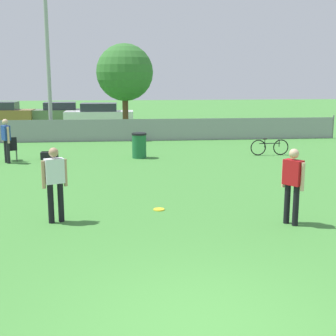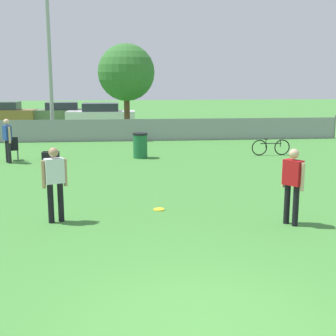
{
  "view_description": "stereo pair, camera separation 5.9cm",
  "coord_description": "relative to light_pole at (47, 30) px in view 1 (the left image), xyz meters",
  "views": [
    {
      "loc": [
        -1.0,
        -5.5,
        3.18
      ],
      "look_at": [
        0.13,
        5.35,
        1.05
      ],
      "focal_mm": 50.0,
      "sensor_mm": 36.0,
      "label": 1
    },
    {
      "loc": [
        -0.94,
        -5.5,
        3.18
      ],
      "look_at": [
        0.13,
        5.35,
        1.05
      ],
      "focal_mm": 50.0,
      "sensor_mm": 36.0,
      "label": 2
    }
  ],
  "objects": [
    {
      "name": "ground_plane",
      "position": [
        4.5,
        -19.01,
        -5.45
      ],
      "size": [
        120.0,
        120.0,
        0.0
      ],
      "primitive_type": "plane",
      "color": "#428438"
    },
    {
      "name": "fence_backline",
      "position": [
        4.5,
        -1.01,
        -4.9
      ],
      "size": [
        20.44,
        0.07,
        1.21
      ],
      "color": "gray",
      "rests_on": "ground_plane"
    },
    {
      "name": "light_pole",
      "position": [
        0.0,
        0.0,
        0.0
      ],
      "size": [
        0.9,
        0.36,
        9.36
      ],
      "color": "#9E9EA3",
      "rests_on": "ground_plane"
    },
    {
      "name": "tree_near_pole",
      "position": [
        3.85,
        1.71,
        -2.05
      ],
      "size": [
        3.12,
        3.12,
        4.98
      ],
      "color": "brown",
      "rests_on": "ground_plane"
    },
    {
      "name": "player_defender_red",
      "position": [
        7.19,
        -15.01,
        -4.48
      ],
      "size": [
        0.41,
        0.48,
        1.68
      ],
      "rotation": [
        0.0,
        0.0,
        -0.96
      ],
      "color": "black",
      "rests_on": "ground_plane"
    },
    {
      "name": "player_receiver_white",
      "position": [
        2.06,
        -14.32,
        -4.48
      ],
      "size": [
        0.53,
        0.36,
        1.68
      ],
      "rotation": [
        0.0,
        0.0,
        0.39
      ],
      "color": "black",
      "rests_on": "ground_plane"
    },
    {
      "name": "spectator_in_blue",
      "position": [
        -0.7,
        -6.72,
        -4.5
      ],
      "size": [
        0.4,
        0.47,
        1.65
      ],
      "rotation": [
        0.0,
        0.0,
        2.16
      ],
      "color": "black",
      "rests_on": "ground_plane"
    },
    {
      "name": "frisbee_disc",
      "position": [
        4.41,
        -13.59,
        -5.44
      ],
      "size": [
        0.28,
        0.28,
        0.03
      ],
      "color": "yellow",
      "rests_on": "ground_plane"
    },
    {
      "name": "folding_chair_sideline",
      "position": [
        -0.64,
        -6.28,
        -4.93
      ],
      "size": [
        0.51,
        0.51,
        0.93
      ],
      "rotation": [
        0.0,
        0.0,
        3.43
      ],
      "color": "#333338",
      "rests_on": "ground_plane"
    },
    {
      "name": "bicycle_sideline",
      "position": [
        9.64,
        -6.0,
        -5.12
      ],
      "size": [
        1.6,
        0.44,
        0.7
      ],
      "rotation": [
        0.0,
        0.0,
        -0.01
      ],
      "color": "black",
      "rests_on": "ground_plane"
    },
    {
      "name": "trash_bin",
      "position": [
        4.26,
        -6.09,
        -4.95
      ],
      "size": [
        0.59,
        0.59,
        1.0
      ],
      "color": "#1E6638",
      "rests_on": "ground_plane"
    },
    {
      "name": "gear_bag_sideline",
      "position": [
        0.74,
        -6.03,
        -5.31
      ],
      "size": [
        0.65,
        0.36,
        0.32
      ],
      "color": "black",
      "rests_on": "ground_plane"
    },
    {
      "name": "parked_car_tan",
      "position": [
        -4.78,
        9.26,
        -4.74
      ],
      "size": [
        4.64,
        1.87,
        1.47
      ],
      "rotation": [
        0.0,
        0.0,
        -0.03
      ],
      "color": "black",
      "rests_on": "ground_plane"
    },
    {
      "name": "parked_car_olive",
      "position": [
        -0.7,
        9.78,
        -4.77
      ],
      "size": [
        4.43,
        2.12,
        1.4
      ],
      "rotation": [
        0.0,
        0.0,
        0.07
      ],
      "color": "black",
      "rests_on": "ground_plane"
    },
    {
      "name": "parked_car_white",
      "position": [
        2.16,
        7.33,
        -4.75
      ],
      "size": [
        4.59,
        1.78,
        1.46
      ],
      "rotation": [
        0.0,
        0.0,
        -0.02
      ],
      "color": "black",
      "rests_on": "ground_plane"
    }
  ]
}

